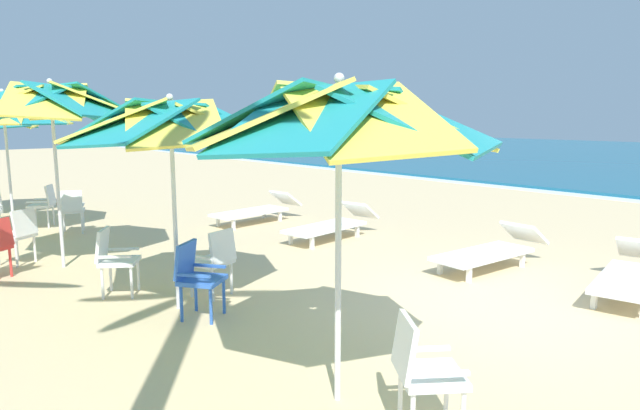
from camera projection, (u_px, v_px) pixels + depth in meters
ground_plane at (485, 309)px, 6.44m from camera, size 80.00×80.00×0.00m
beach_umbrella_0 at (339, 120)px, 4.03m from camera, size 2.39×2.39×2.57m
plastic_chair_0 at (422, 368)px, 3.84m from camera, size 0.62×0.63×0.87m
beach_umbrella_1 at (171, 124)px, 6.14m from camera, size 2.49×2.49×2.51m
plastic_chair_1 at (215, 258)px, 6.83m from camera, size 0.58×0.55×0.87m
plastic_chair_2 at (114, 257)px, 6.89m from camera, size 0.62×0.63×0.87m
plastic_chair_3 at (197, 275)px, 6.12m from camera, size 0.63×0.62×0.87m
beach_umbrella_2 at (51, 103)px, 7.87m from camera, size 2.60×2.60×2.80m
plastic_chair_5 at (19, 233)px, 8.35m from camera, size 0.62×0.61×0.87m
beach_umbrella_3 at (3, 111)px, 10.08m from camera, size 2.46×2.46×2.77m
plastic_chair_6 at (72, 208)px, 10.57m from camera, size 0.59×0.57×0.87m
plastic_chair_8 at (44, 203)px, 11.25m from camera, size 0.61×0.62×0.87m
sun_lounger_0 at (631, 273)px, 6.93m from camera, size 1.04×2.23×0.62m
sun_lounger_1 at (491, 250)px, 8.15m from camera, size 0.76×2.18×0.62m
sun_lounger_2 at (332, 224)px, 10.15m from camera, size 0.90×2.21×0.62m
sun_lounger_3 at (257, 210)px, 11.73m from camera, size 0.85×2.20×0.62m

